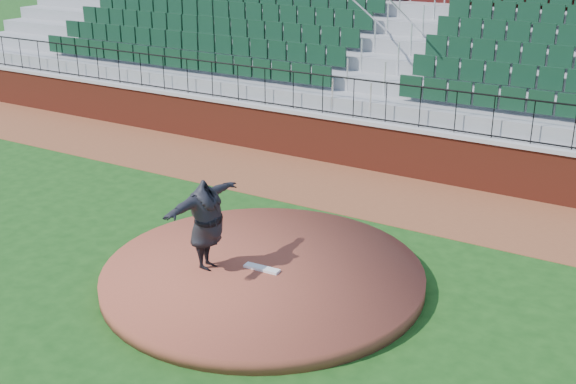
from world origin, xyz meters
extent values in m
plane|color=#174513|center=(0.00, 0.00, 0.00)|extent=(90.00, 90.00, 0.00)
cube|color=brown|center=(0.00, 5.40, 0.01)|extent=(34.00, 3.20, 0.01)
cube|color=maroon|center=(0.00, 7.00, 0.60)|extent=(34.00, 0.35, 1.20)
cube|color=#B7B7B7|center=(0.00, 7.00, 1.25)|extent=(34.00, 0.45, 0.10)
cube|color=maroon|center=(0.00, 12.52, 2.75)|extent=(34.00, 0.50, 5.50)
cylinder|color=brown|center=(0.18, 0.34, 0.12)|extent=(5.75, 5.75, 0.25)
cube|color=white|center=(0.18, 0.30, 0.27)|extent=(0.68, 0.21, 0.04)
imported|color=black|center=(-0.69, -0.13, 1.08)|extent=(0.60, 2.06, 1.67)
camera|label=1|loc=(6.47, -9.28, 6.10)|focal=44.79mm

